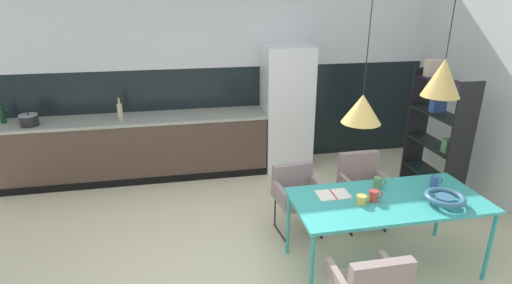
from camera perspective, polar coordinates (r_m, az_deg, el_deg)
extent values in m
plane|color=beige|center=(3.84, 1.42, -19.69)|extent=(8.50, 8.50, 0.00)
cube|color=black|center=(6.11, -4.50, 3.86)|extent=(6.54, 0.12, 1.48)
cube|color=silver|center=(5.86, -4.91, 17.84)|extent=(6.54, 0.12, 1.48)
cube|color=#4A382F|center=(5.87, -16.71, -0.95)|extent=(3.63, 0.60, 0.84)
cube|color=#979B8D|center=(5.73, -17.15, 3.16)|extent=(3.66, 0.63, 0.04)
cube|color=black|center=(5.73, -16.58, -5.50)|extent=(3.63, 0.01, 0.10)
cube|color=silver|center=(5.88, 4.38, 4.86)|extent=(0.68, 0.60, 1.80)
cube|color=teal|center=(3.85, 18.44, -7.94)|extent=(1.75, 0.81, 0.03)
cylinder|color=teal|center=(4.02, 4.63, -11.55)|extent=(0.04, 0.04, 0.70)
cylinder|color=teal|center=(4.71, 24.82, -8.47)|extent=(0.04, 0.04, 0.70)
cylinder|color=teal|center=(3.46, 7.98, -17.76)|extent=(0.04, 0.04, 0.70)
cylinder|color=teal|center=(4.24, 30.46, -12.85)|extent=(0.04, 0.04, 0.70)
cube|color=gray|center=(4.60, 15.25, -6.82)|extent=(0.49, 0.47, 0.06)
cube|color=gray|center=(4.67, 14.40, -3.46)|extent=(0.46, 0.09, 0.36)
cube|color=gray|center=(4.65, 17.79, -5.38)|extent=(0.06, 0.41, 0.14)
cube|color=gray|center=(4.46, 12.83, -6.03)|extent=(0.06, 0.41, 0.14)
cylinder|color=black|center=(4.65, 18.27, -10.04)|extent=(0.02, 0.02, 0.40)
cylinder|color=black|center=(4.48, 13.74, -10.81)|extent=(0.02, 0.02, 0.40)
cylinder|color=black|center=(4.94, 16.11, -7.93)|extent=(0.02, 0.02, 0.40)
cylinder|color=black|center=(4.77, 11.80, -8.55)|extent=(0.02, 0.02, 0.40)
cylinder|color=black|center=(4.88, 16.92, -10.91)|extent=(0.02, 0.41, 0.02)
cylinder|color=black|center=(4.72, 12.56, -11.65)|extent=(0.02, 0.41, 0.02)
cube|color=gray|center=(3.13, 11.67, -19.12)|extent=(0.05, 0.41, 0.14)
cube|color=gray|center=(3.30, 19.09, -17.55)|extent=(0.05, 0.41, 0.14)
cube|color=gray|center=(4.33, 6.18, -8.04)|extent=(0.53, 0.51, 0.06)
cube|color=gray|center=(4.42, 5.23, -4.89)|extent=(0.46, 0.13, 0.29)
cube|color=gray|center=(4.37, 8.89, -6.42)|extent=(0.10, 0.42, 0.14)
cube|color=gray|center=(4.21, 3.47, -7.31)|extent=(0.10, 0.42, 0.14)
cylinder|color=black|center=(4.38, 9.53, -11.31)|extent=(0.02, 0.02, 0.39)
cylinder|color=black|center=(4.23, 4.58, -12.30)|extent=(0.02, 0.02, 0.39)
cylinder|color=black|center=(4.67, 7.41, -9.02)|extent=(0.02, 0.02, 0.39)
cylinder|color=black|center=(4.53, 2.75, -9.84)|extent=(0.02, 0.02, 0.39)
cylinder|color=black|center=(4.62, 8.31, -12.12)|extent=(0.06, 0.41, 0.02)
cylinder|color=black|center=(4.48, 3.57, -13.07)|extent=(0.06, 0.41, 0.02)
cylinder|color=#33607F|center=(3.92, 25.40, -7.54)|extent=(0.16, 0.16, 0.07)
torus|color=#325F79|center=(3.91, 25.46, -7.21)|extent=(0.35, 0.35, 0.05)
cube|color=white|center=(3.75, 9.92, -7.55)|extent=(0.15, 0.20, 0.01)
cube|color=white|center=(3.80, 12.05, -7.29)|extent=(0.15, 0.20, 0.01)
cube|color=#B73833|center=(3.77, 11.00, -7.31)|extent=(0.01, 0.20, 0.00)
cylinder|color=#335B93|center=(4.21, 24.22, -5.20)|extent=(0.08, 0.08, 0.11)
torus|color=#335B93|center=(4.23, 24.79, -5.05)|extent=(0.07, 0.01, 0.07)
cylinder|color=#5B8456|center=(3.99, 17.06, -5.63)|extent=(0.08, 0.08, 0.11)
torus|color=#5B8456|center=(4.01, 17.74, -5.48)|extent=(0.07, 0.01, 0.07)
cylinder|color=#B23D33|center=(3.74, 16.52, -7.41)|extent=(0.08, 0.08, 0.10)
torus|color=#B23D33|center=(3.76, 17.27, -7.24)|extent=(0.07, 0.01, 0.07)
cylinder|color=gold|center=(3.67, 14.87, -8.00)|extent=(0.09, 0.09, 0.08)
torus|color=gold|center=(3.69, 15.67, -7.83)|extent=(0.06, 0.01, 0.06)
cylinder|color=black|center=(5.89, -29.75, 2.68)|extent=(0.22, 0.22, 0.14)
cylinder|color=gray|center=(5.87, -29.88, 3.37)|extent=(0.23, 0.23, 0.01)
sphere|color=black|center=(5.87, -29.91, 3.54)|extent=(0.02, 0.02, 0.02)
cylinder|color=tan|center=(5.65, -18.91, 4.10)|extent=(0.07, 0.07, 0.22)
cylinder|color=tan|center=(5.61, -19.09, 5.57)|extent=(0.03, 0.03, 0.08)
cylinder|color=#0F3319|center=(6.19, -32.58, 3.12)|extent=(0.07, 0.07, 0.18)
cylinder|color=#0F3319|center=(6.16, -32.79, 4.22)|extent=(0.03, 0.03, 0.07)
cube|color=black|center=(5.89, 22.08, 2.28)|extent=(0.30, 0.03, 1.58)
cube|color=black|center=(5.21, 27.26, -0.82)|extent=(0.30, 0.03, 1.58)
cube|color=black|center=(5.73, 23.72, -4.26)|extent=(0.30, 0.88, 0.02)
cube|color=black|center=(5.58, 24.32, -0.43)|extent=(0.30, 0.88, 0.02)
cube|color=#4C7F4C|center=(5.35, 26.09, -0.47)|extent=(0.18, 0.10, 0.17)
cube|color=black|center=(5.46, 24.94, 3.59)|extent=(0.30, 0.88, 0.02)
cube|color=#334C8C|center=(5.50, 24.60, 4.66)|extent=(0.18, 0.10, 0.14)
cube|color=black|center=(5.37, 25.59, 7.77)|extent=(0.30, 0.88, 0.02)
cube|color=beige|center=(5.59, 23.97, 9.69)|extent=(0.18, 0.10, 0.21)
cylinder|color=black|center=(3.25, 16.14, 16.78)|extent=(0.01, 0.01, 1.19)
cone|color=tan|center=(3.36, 14.96, 4.62)|extent=(0.32, 0.32, 0.24)
cone|color=tan|center=(3.68, 25.20, 8.34)|extent=(0.31, 0.31, 0.32)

